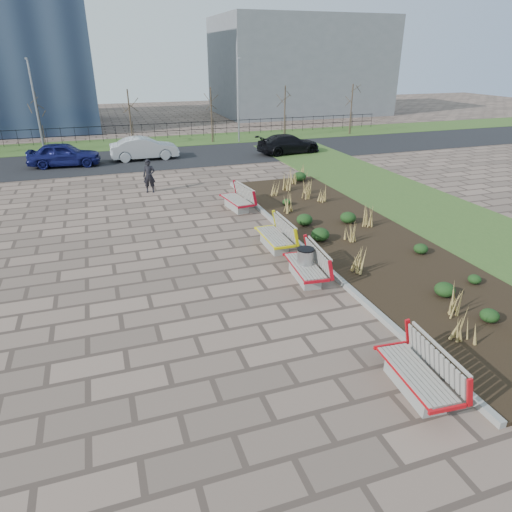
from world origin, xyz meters
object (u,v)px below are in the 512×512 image
object	(u,v)px
car_silver	(144,148)
car_black	(289,144)
bench_d	(236,198)
lamp_west	(36,108)
pedestrian	(149,176)
lamp_east	(238,101)
bench_b	(305,264)
car_blue	(64,154)
bench_a	(416,371)
litter_bin	(305,263)
bench_c	(274,235)

from	to	relation	value
car_silver	car_black	distance (m)	9.65
bench_d	lamp_west	xyz separation A→B (m)	(-9.00, 15.96, 2.54)
bench_d	car_silver	xyz separation A→B (m)	(-2.64, 11.85, 0.23)
pedestrian	lamp_east	bearing A→B (deg)	67.90
bench_b	lamp_west	distance (m)	25.02
car_blue	lamp_east	distance (m)	13.48
car_silver	pedestrian	bearing A→B (deg)	175.11
lamp_west	lamp_east	size ratio (longest dim) A/B	1.00
car_blue	car_silver	bearing A→B (deg)	-79.32
bench_a	car_blue	distance (m)	25.18
bench_d	lamp_west	world-z (taller)	lamp_west
bench_b	car_black	bearing A→B (deg)	73.88
car_blue	lamp_west	distance (m)	5.31
lamp_west	car_blue	bearing A→B (deg)	-71.53
litter_bin	lamp_west	bearing A→B (deg)	111.43
pedestrian	car_silver	bearing A→B (deg)	97.94
pedestrian	car_blue	xyz separation A→B (m)	(-4.21, 7.43, -0.08)
car_silver	bench_b	bearing A→B (deg)	-172.38
pedestrian	lamp_east	distance (m)	14.72
bench_a	bench_c	distance (m)	7.98
bench_b	lamp_west	world-z (taller)	lamp_west
litter_bin	pedestrian	distance (m)	11.62
car_black	lamp_east	xyz separation A→B (m)	(-1.92, 5.37, 2.38)
litter_bin	car_black	distance (m)	19.00
bench_d	car_silver	distance (m)	12.14
bench_c	litter_bin	size ratio (longest dim) A/B	2.25
litter_bin	car_black	world-z (taller)	car_black
bench_a	lamp_east	xyz separation A→B (m)	(5.00, 28.59, 2.54)
bench_b	car_blue	distance (m)	20.11
litter_bin	car_silver	xyz separation A→B (m)	(-2.70, 18.98, 0.26)
bench_c	bench_d	bearing A→B (deg)	90.52
lamp_west	lamp_east	xyz separation A→B (m)	(14.00, 0.00, 0.00)
car_blue	bench_c	bearing A→B (deg)	-149.39
bench_d	car_black	world-z (taller)	car_black
bench_a	car_blue	world-z (taller)	car_blue
litter_bin	lamp_east	distance (m)	23.76
bench_d	lamp_east	xyz separation A→B (m)	(5.00, 15.96, 2.54)
litter_bin	car_blue	bearing A→B (deg)	112.13
bench_a	pedestrian	world-z (taller)	pedestrian
car_silver	car_black	bearing A→B (deg)	-97.77
car_silver	bench_c	bearing A→B (deg)	-171.16
bench_b	lamp_east	distance (m)	23.88
bench_a	bench_d	xyz separation A→B (m)	(0.00, 12.62, 0.00)
bench_c	litter_bin	world-z (taller)	bench_c
bench_b	lamp_east	bearing A→B (deg)	82.93
bench_c	car_silver	size ratio (longest dim) A/B	0.49
pedestrian	car_silver	world-z (taller)	pedestrian
bench_d	lamp_east	distance (m)	16.92
bench_b	pedestrian	distance (m)	11.72
bench_b	pedestrian	bearing A→B (deg)	111.34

